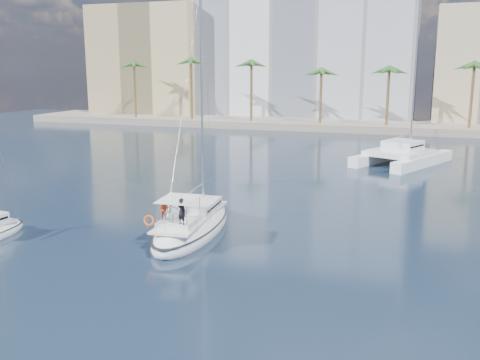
% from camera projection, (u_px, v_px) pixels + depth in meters
% --- Properties ---
extents(ground, '(160.00, 160.00, 0.00)m').
position_uv_depth(ground, '(238.00, 233.00, 33.46)').
color(ground, black).
rests_on(ground, ground).
extents(quay, '(120.00, 14.00, 1.20)m').
position_uv_depth(quay, '(356.00, 125.00, 89.86)').
color(quay, gray).
rests_on(quay, ground).
extents(building_modern, '(42.00, 16.00, 28.00)m').
position_uv_depth(building_modern, '(303.00, 47.00, 101.98)').
color(building_modern, white).
rests_on(building_modern, ground).
extents(building_tan_left, '(22.00, 14.00, 22.00)m').
position_uv_depth(building_tan_left, '(153.00, 63.00, 108.31)').
color(building_tan_left, tan).
rests_on(building_tan_left, ground).
extents(palm_left, '(3.60, 3.60, 12.30)m').
position_uv_depth(palm_left, '(161.00, 67.00, 94.83)').
color(palm_left, brown).
rests_on(palm_left, ground).
extents(palm_centre, '(3.60, 3.60, 12.30)m').
position_uv_depth(palm_centre, '(355.00, 67.00, 84.16)').
color(palm_centre, brown).
rests_on(palm_centre, ground).
extents(main_sloop, '(4.20, 10.85, 15.77)m').
position_uv_depth(main_sloop, '(192.00, 225.00, 33.24)').
color(main_sloop, white).
rests_on(main_sloop, ground).
extents(catamaran, '(10.44, 13.36, 17.44)m').
position_uv_depth(catamaran, '(402.00, 153.00, 57.12)').
color(catamaran, white).
rests_on(catamaran, ground).
extents(seagull, '(1.24, 0.53, 0.23)m').
position_uv_depth(seagull, '(209.00, 219.00, 33.70)').
color(seagull, silver).
rests_on(seagull, ground).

